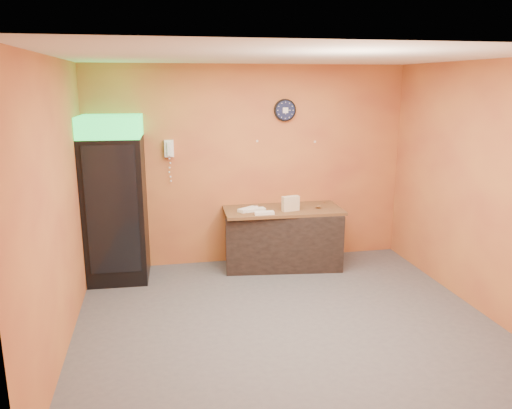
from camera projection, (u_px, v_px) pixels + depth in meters
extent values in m
plane|color=#47474C|center=(284.00, 320.00, 5.51)|extent=(4.50, 4.50, 0.00)
cube|color=#D0813A|center=(250.00, 166.00, 7.08)|extent=(4.50, 0.02, 2.80)
cube|color=#D0813A|center=(58.00, 207.00, 4.74)|extent=(0.02, 4.00, 2.80)
cube|color=#D0813A|center=(479.00, 188.00, 5.61)|extent=(0.02, 4.00, 2.80)
cube|color=white|center=(288.00, 56.00, 4.84)|extent=(4.50, 4.00, 0.02)
cube|color=black|center=(116.00, 209.00, 6.50)|extent=(0.79, 0.79, 1.88)
cube|color=green|center=(110.00, 126.00, 6.24)|extent=(0.79, 0.79, 0.27)
cube|color=black|center=(115.00, 211.00, 6.12)|extent=(0.62, 0.05, 1.61)
cube|color=black|center=(282.00, 239.00, 7.06)|extent=(1.68, 0.91, 0.80)
cylinder|color=black|center=(285.00, 110.00, 6.97)|extent=(0.31, 0.05, 0.31)
cylinder|color=#0F1433|center=(285.00, 110.00, 6.94)|extent=(0.27, 0.01, 0.27)
cube|color=white|center=(286.00, 110.00, 6.93)|extent=(0.08, 0.00, 0.08)
cube|color=white|center=(169.00, 148.00, 6.75)|extent=(0.13, 0.07, 0.23)
cube|color=white|center=(169.00, 149.00, 6.71)|extent=(0.05, 0.04, 0.19)
cube|color=brown|center=(283.00, 210.00, 6.96)|extent=(1.66, 0.81, 0.04)
cube|color=beige|center=(290.00, 209.00, 6.83)|extent=(0.25, 0.14, 0.05)
cube|color=beige|center=(291.00, 205.00, 6.82)|extent=(0.25, 0.14, 0.05)
cube|color=beige|center=(291.00, 202.00, 6.81)|extent=(0.25, 0.14, 0.05)
cube|color=beige|center=(291.00, 198.00, 6.79)|extent=(0.25, 0.14, 0.05)
cube|color=white|center=(255.00, 210.00, 6.81)|extent=(0.29, 0.16, 0.04)
cube|color=white|center=(264.00, 213.00, 6.65)|extent=(0.27, 0.11, 0.04)
cube|color=white|center=(248.00, 209.00, 6.82)|extent=(0.31, 0.26, 0.04)
cylinder|color=silver|center=(256.00, 207.00, 6.91)|extent=(0.06, 0.06, 0.06)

